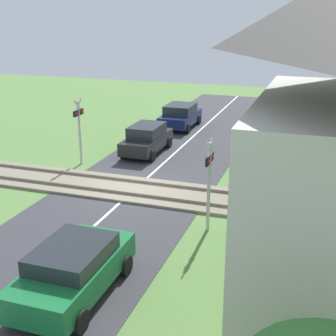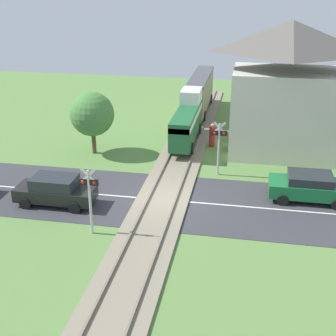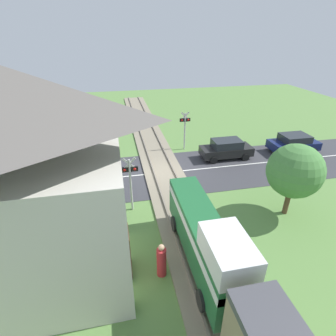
# 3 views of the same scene
# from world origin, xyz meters

# --- Properties ---
(ground_plane) EXTENTS (60.00, 60.00, 0.00)m
(ground_plane) POSITION_xyz_m (0.00, 0.00, 0.00)
(ground_plane) COLOR #5B8442
(road_surface) EXTENTS (48.00, 6.40, 0.02)m
(road_surface) POSITION_xyz_m (0.00, 0.00, 0.01)
(road_surface) COLOR #38383D
(road_surface) RESTS_ON ground_plane
(track_bed) EXTENTS (2.80, 48.00, 0.24)m
(track_bed) POSITION_xyz_m (0.00, 0.00, 0.07)
(track_bed) COLOR gray
(track_bed) RESTS_ON ground_plane
(car_near_crossing) EXTENTS (4.07, 1.80, 1.55)m
(car_near_crossing) POSITION_xyz_m (-5.36, -1.44, 0.80)
(car_near_crossing) COLOR black
(car_near_crossing) RESTS_ON ground_plane
(car_far_side) EXTENTS (4.15, 2.03, 1.48)m
(car_far_side) POSITION_xyz_m (7.56, 1.44, 0.79)
(car_far_side) COLOR #197038
(car_far_side) RESTS_ON ground_plane
(car_behind_queue) EXTENTS (4.01, 2.02, 1.52)m
(car_behind_queue) POSITION_xyz_m (-11.36, -1.44, 0.80)
(car_behind_queue) COLOR #141E4C
(car_behind_queue) RESTS_ON ground_plane
(crossing_signal_west_approach) EXTENTS (0.90, 0.18, 3.28)m
(crossing_signal_west_approach) POSITION_xyz_m (-2.57, -3.89, 2.09)
(crossing_signal_west_approach) COLOR #B7B7B7
(crossing_signal_west_approach) RESTS_ON ground_plane
(crossing_signal_east_approach) EXTENTS (0.90, 0.18, 3.28)m
(crossing_signal_east_approach) POSITION_xyz_m (2.57, 3.89, 2.09)
(crossing_signal_east_approach) COLOR #B7B7B7
(crossing_signal_east_approach) RESTS_ON ground_plane
(tree_roadside_hedge) EXTENTS (2.86, 2.86, 4.11)m
(tree_roadside_hedge) POSITION_xyz_m (-5.79, 5.98, 2.67)
(tree_roadside_hedge) COLOR brown
(tree_roadside_hedge) RESTS_ON ground_plane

